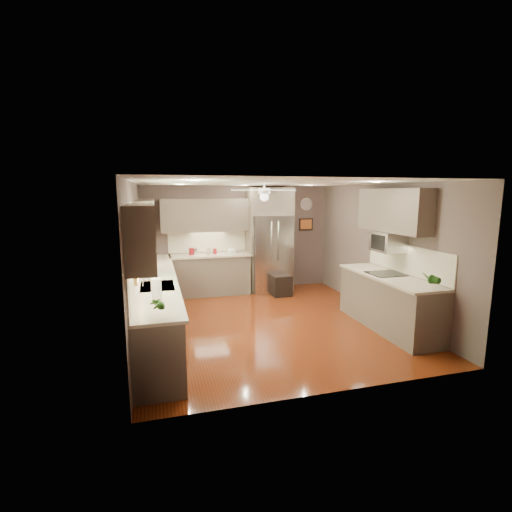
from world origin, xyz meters
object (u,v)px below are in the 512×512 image
canister_a (191,251)px  bowl (232,252)px  canister_c (209,251)px  stool (281,285)px  canister_d (215,251)px  refrigerator (270,242)px  potted_plant_right (430,279)px  paper_towel (156,290)px  microwave (388,242)px  soap_bottle (148,275)px  canister_b (195,251)px  potted_plant_left (157,304)px

canister_a → bowl: size_ratio=0.81×
canister_c → stool: size_ratio=0.35×
canister_d → refrigerator: refrigerator is taller
potted_plant_right → paper_towel: paper_towel is taller
refrigerator → stool: refrigerator is taller
canister_d → potted_plant_right: (2.52, -3.99, 0.10)m
bowl → paper_towel: size_ratio=0.60×
potted_plant_right → microwave: (0.11, 1.21, 0.38)m
soap_bottle → refrigerator: refrigerator is taller
bowl → soap_bottle: bearing=-127.9°
canister_d → paper_towel: bearing=-110.6°
microwave → soap_bottle: bearing=174.6°
canister_b → canister_c: (0.30, -0.07, 0.02)m
stool → paper_towel: size_ratio=1.47×
potted_plant_right → canister_d: bearing=122.3°
canister_c → bowl: 0.55m
microwave → stool: microwave is taller
soap_bottle → paper_towel: (0.12, -1.15, 0.04)m
soap_bottle → microwave: (4.08, -0.38, 0.44)m
canister_b → potted_plant_right: 4.99m
canister_d → stool: bearing=-21.8°
stool → canister_b: bearing=162.4°
canister_a → stool: bearing=-16.0°
canister_a → potted_plant_left: size_ratio=0.57×
canister_b → paper_towel: bearing=-103.9°
canister_b → canister_d: canister_b is taller
refrigerator → microwave: size_ratio=4.45×
soap_bottle → microwave: microwave is taller
potted_plant_right → potted_plant_left: bearing=-177.1°
soap_bottle → refrigerator: (2.76, 2.32, 0.14)m
canister_a → canister_c: 0.39m
canister_c → canister_d: (0.15, 0.04, -0.03)m
microwave → bowl: bearing=129.2°
canister_b → soap_bottle: (-1.00, -2.42, 0.03)m
canister_a → potted_plant_left: potted_plant_left is taller
canister_b → canister_c: bearing=-12.9°
canister_a → canister_b: size_ratio=1.07×
canister_d → microwave: size_ratio=0.24×
canister_d → potted_plant_left: size_ratio=0.46×
stool → paper_towel: paper_towel is taller
canister_d → bowl: size_ratio=0.66×
refrigerator → microwave: bearing=-63.9°
potted_plant_right → canister_b: bearing=126.5°
potted_plant_right → stool: (-1.10, 3.42, -0.86)m
microwave → potted_plant_left: bearing=-160.5°
potted_plant_right → bowl: 4.50m
soap_bottle → potted_plant_left: potted_plant_left is taller
canister_a → canister_b: 0.10m
canister_b → canister_a: bearing=-161.0°
microwave → paper_towel: bearing=-169.1°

